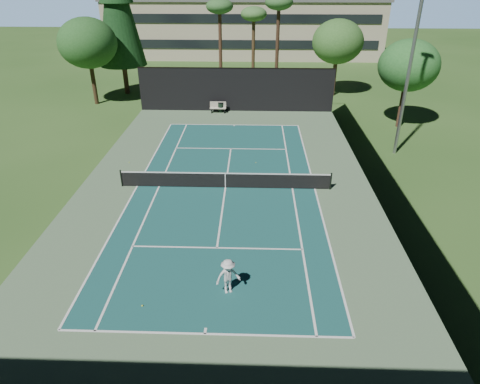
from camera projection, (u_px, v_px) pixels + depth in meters
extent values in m
plane|color=#305720|center=(225.00, 188.00, 26.30)|extent=(160.00, 160.00, 0.00)
cube|color=#587653|center=(225.00, 188.00, 26.30)|extent=(18.00, 32.00, 0.01)
cube|color=#19504E|center=(225.00, 188.00, 26.29)|extent=(10.97, 23.77, 0.01)
cube|color=white|center=(205.00, 334.00, 15.77)|extent=(10.97, 0.10, 0.01)
cube|color=white|center=(234.00, 125.00, 36.81)|extent=(10.97, 0.10, 0.01)
cube|color=white|center=(217.00, 248.00, 20.63)|extent=(8.23, 0.10, 0.01)
cube|color=white|center=(231.00, 149.00, 31.95)|extent=(8.23, 0.10, 0.01)
cube|color=white|center=(137.00, 186.00, 26.45)|extent=(0.10, 23.77, 0.01)
cube|color=white|center=(315.00, 189.00, 26.13)|extent=(0.10, 23.77, 0.01)
cube|color=white|center=(159.00, 187.00, 26.41)|extent=(0.10, 23.77, 0.01)
cube|color=white|center=(292.00, 189.00, 26.17)|extent=(0.10, 23.77, 0.01)
cube|color=white|center=(225.00, 188.00, 26.29)|extent=(0.10, 12.80, 0.01)
cube|color=white|center=(205.00, 331.00, 15.90)|extent=(0.10, 0.30, 0.01)
cube|color=white|center=(234.00, 125.00, 36.67)|extent=(0.10, 0.30, 0.01)
cylinder|color=black|center=(121.00, 178.00, 26.23)|extent=(0.10, 0.10, 1.10)
cylinder|color=black|center=(331.00, 181.00, 25.85)|extent=(0.10, 0.10, 1.10)
cube|color=black|center=(225.00, 181.00, 26.07)|extent=(12.80, 0.02, 0.92)
cube|color=white|center=(225.00, 173.00, 25.84)|extent=(12.80, 0.04, 0.07)
cube|color=white|center=(225.00, 181.00, 26.07)|extent=(0.05, 0.03, 0.92)
cube|color=black|center=(236.00, 90.00, 39.53)|extent=(18.00, 0.04, 4.00)
cube|color=black|center=(378.00, 160.00, 25.10)|extent=(0.04, 32.00, 4.00)
cube|color=black|center=(75.00, 156.00, 25.64)|extent=(0.04, 32.00, 4.00)
cube|color=black|center=(236.00, 68.00, 38.60)|extent=(18.00, 0.06, 0.06)
imported|color=silver|center=(228.00, 276.00, 17.48)|extent=(1.18, 0.91, 1.61)
sphere|color=#C0D630|center=(142.00, 306.00, 17.06)|extent=(0.08, 0.08, 0.08)
sphere|color=#B7D530|center=(179.00, 182.00, 26.90)|extent=(0.06, 0.06, 0.06)
sphere|color=yellow|center=(256.00, 163.00, 29.63)|extent=(0.06, 0.06, 0.06)
sphere|color=#C2E033|center=(129.00, 162.00, 29.66)|extent=(0.07, 0.07, 0.07)
cube|color=beige|center=(218.00, 108.00, 39.69)|extent=(1.50, 0.45, 0.05)
cube|color=#BCB19C|center=(218.00, 104.00, 39.73)|extent=(1.50, 0.06, 0.55)
cube|color=black|center=(212.00, 111.00, 39.82)|extent=(0.06, 0.40, 0.42)
cube|color=black|center=(224.00, 111.00, 39.79)|extent=(0.06, 0.40, 0.42)
cylinder|color=black|center=(221.00, 107.00, 39.92)|extent=(0.52, 0.52, 0.90)
cylinder|color=black|center=(221.00, 102.00, 39.70)|extent=(0.56, 0.56, 0.05)
cylinder|color=#492D1F|center=(126.00, 77.00, 45.29)|extent=(0.50, 0.50, 3.60)
cone|color=#123315|center=(116.00, 2.00, 41.94)|extent=(4.80, 4.80, 12.00)
cylinder|color=#472C1E|center=(220.00, 50.00, 45.61)|extent=(0.36, 0.36, 8.55)
ellipsoid|color=#2E5B29|center=(220.00, 6.00, 43.62)|extent=(2.80, 2.80, 1.54)
cylinder|color=#47331E|center=(253.00, 51.00, 47.48)|extent=(0.36, 0.36, 7.65)
ellipsoid|color=#3A692F|center=(254.00, 14.00, 45.71)|extent=(2.80, 2.80, 1.54)
cylinder|color=#3F291B|center=(277.00, 49.00, 44.44)|extent=(0.36, 0.36, 9.00)
ellipsoid|color=#2D5928|center=(279.00, 2.00, 42.35)|extent=(2.80, 2.80, 1.54)
cylinder|color=#4F3522|center=(334.00, 79.00, 44.65)|extent=(0.40, 0.40, 3.52)
ellipsoid|color=#326125|center=(338.00, 42.00, 42.94)|extent=(5.12, 5.12, 4.35)
cylinder|color=#4F3021|center=(401.00, 108.00, 35.73)|extent=(0.40, 0.40, 3.30)
ellipsoid|color=#266328|center=(409.00, 65.00, 34.13)|extent=(4.80, 4.80, 4.08)
cylinder|color=#402D1B|center=(94.00, 85.00, 41.78)|extent=(0.40, 0.40, 3.74)
ellipsoid|color=#235420|center=(87.00, 43.00, 39.96)|extent=(5.44, 5.44, 4.62)
cube|color=#B8AB8E|center=(244.00, 27.00, 65.15)|extent=(40.00, 12.00, 8.00)
cube|color=black|center=(243.00, 44.00, 60.54)|extent=(38.00, 0.15, 1.20)
cube|color=black|center=(243.00, 19.00, 58.96)|extent=(38.00, 0.15, 1.20)
cylinder|color=#93959B|center=(409.00, 70.00, 28.46)|extent=(0.24, 0.24, 12.00)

